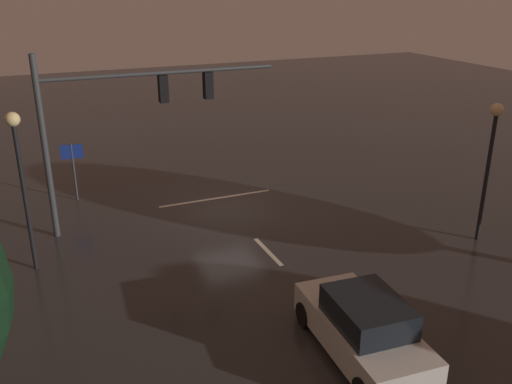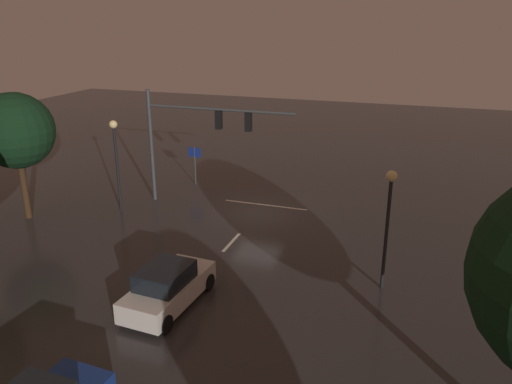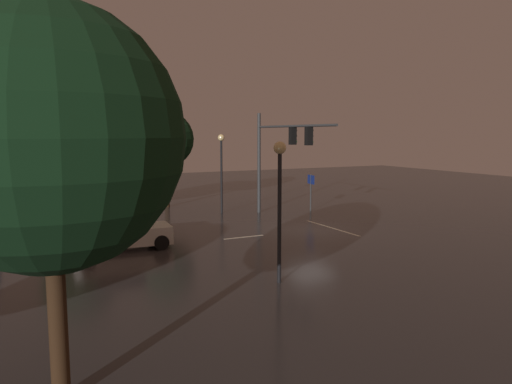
{
  "view_description": "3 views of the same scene",
  "coord_description": "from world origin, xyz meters",
  "px_view_note": "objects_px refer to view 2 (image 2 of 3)",
  "views": [
    {
      "loc": [
        7.16,
        19.63,
        8.83
      ],
      "look_at": [
        0.41,
        3.9,
        2.24
      ],
      "focal_mm": 38.9,
      "sensor_mm": 36.0,
      "label": 1
    },
    {
      "loc": [
        -8.42,
        24.95,
        10.53
      ],
      "look_at": [
        -1.05,
        3.35,
        2.51
      ],
      "focal_mm": 35.54,
      "sensor_mm": 36.0,
      "label": 2
    },
    {
      "loc": [
        -21.91,
        14.26,
        5.27
      ],
      "look_at": [
        -0.83,
        3.72,
        2.4
      ],
      "focal_mm": 33.97,
      "sensor_mm": 36.0,
      "label": 3
    }
  ],
  "objects_px": {
    "street_lamp_right_kerb": "(116,149)",
    "tree_right_far": "(15,131)",
    "car_approaching": "(168,287)",
    "street_lamp_left_kerb": "(389,208)",
    "route_sign": "(195,158)",
    "traffic_signal_assembly": "(195,129)"
  },
  "relations": [
    {
      "from": "car_approaching",
      "to": "tree_right_far",
      "type": "relative_size",
      "value": 0.65
    },
    {
      "from": "traffic_signal_assembly",
      "to": "car_approaching",
      "type": "relative_size",
      "value": 1.95
    },
    {
      "from": "route_sign",
      "to": "tree_right_far",
      "type": "relative_size",
      "value": 0.37
    },
    {
      "from": "route_sign",
      "to": "tree_right_far",
      "type": "xyz_separation_m",
      "value": [
        6.2,
        8.19,
        3.02
      ]
    },
    {
      "from": "traffic_signal_assembly",
      "to": "tree_right_far",
      "type": "xyz_separation_m",
      "value": [
        7.91,
        4.83,
        0.36
      ]
    },
    {
      "from": "car_approaching",
      "to": "street_lamp_right_kerb",
      "type": "bearing_deg",
      "value": -47.58
    },
    {
      "from": "street_lamp_left_kerb",
      "to": "route_sign",
      "type": "xyz_separation_m",
      "value": [
        12.89,
        -9.69,
        -1.69
      ]
    },
    {
      "from": "tree_right_far",
      "to": "street_lamp_right_kerb",
      "type": "bearing_deg",
      "value": -149.79
    },
    {
      "from": "car_approaching",
      "to": "street_lamp_right_kerb",
      "type": "height_order",
      "value": "street_lamp_right_kerb"
    },
    {
      "from": "route_sign",
      "to": "street_lamp_left_kerb",
      "type": "bearing_deg",
      "value": 143.07
    },
    {
      "from": "car_approaching",
      "to": "tree_right_far",
      "type": "bearing_deg",
      "value": -25.45
    },
    {
      "from": "street_lamp_left_kerb",
      "to": "tree_right_far",
      "type": "xyz_separation_m",
      "value": [
        19.09,
        -1.5,
        1.33
      ]
    },
    {
      "from": "car_approaching",
      "to": "route_sign",
      "type": "bearing_deg",
      "value": -68.73
    },
    {
      "from": "traffic_signal_assembly",
      "to": "tree_right_far",
      "type": "height_order",
      "value": "tree_right_far"
    },
    {
      "from": "car_approaching",
      "to": "route_sign",
      "type": "xyz_separation_m",
      "value": [
        5.32,
        -13.68,
        1.01
      ]
    },
    {
      "from": "car_approaching",
      "to": "route_sign",
      "type": "height_order",
      "value": "route_sign"
    },
    {
      "from": "street_lamp_left_kerb",
      "to": "street_lamp_right_kerb",
      "type": "distance_m",
      "value": 15.36
    },
    {
      "from": "traffic_signal_assembly",
      "to": "street_lamp_right_kerb",
      "type": "xyz_separation_m",
      "value": [
        3.66,
        2.35,
        -0.85
      ]
    },
    {
      "from": "street_lamp_right_kerb",
      "to": "tree_right_far",
      "type": "relative_size",
      "value": 0.76
    },
    {
      "from": "car_approaching",
      "to": "route_sign",
      "type": "distance_m",
      "value": 14.71
    },
    {
      "from": "route_sign",
      "to": "tree_right_far",
      "type": "bearing_deg",
      "value": 52.91
    },
    {
      "from": "car_approaching",
      "to": "street_lamp_left_kerb",
      "type": "height_order",
      "value": "street_lamp_left_kerb"
    }
  ]
}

